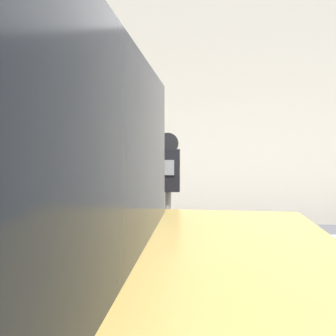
% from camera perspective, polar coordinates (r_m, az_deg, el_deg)
% --- Properties ---
extents(sidewalk, '(24.00, 2.80, 0.12)m').
position_cam_1_polar(sidewalk, '(4.00, 6.65, -17.26)').
color(sidewalk, '#BCB7AD').
rests_on(sidewalk, ground_plane).
extents(building_facade, '(24.00, 0.30, 6.55)m').
position_cam_1_polar(building_facade, '(6.64, 5.61, 19.51)').
color(building_facade, beige).
rests_on(building_facade, ground_plane).
extents(parking_meter, '(0.19, 0.14, 1.49)m').
position_cam_1_polar(parking_meter, '(2.68, -0.00, -2.05)').
color(parking_meter, gray).
rests_on(parking_meter, sidewalk).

